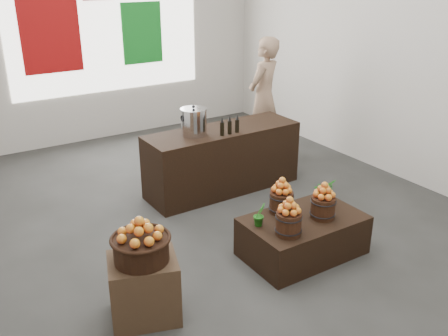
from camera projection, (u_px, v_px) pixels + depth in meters
ground at (201, 220)px, 5.85m from camera, size 7.00×7.00×0.00m
back_wall at (87, 17)px, 7.82m from camera, size 6.00×0.04×4.00m
back_opening at (106, 16)px, 7.95m from camera, size 3.20×0.02×2.40m
deco_red_left at (49, 26)px, 7.53m from camera, size 0.90×0.04×1.40m
deco_green_right at (142, 33)px, 8.35m from camera, size 0.70×0.04×1.00m
crate at (144, 289)px, 4.15m from camera, size 0.67×0.61×0.56m
wicker_basket at (141, 249)px, 4.01m from camera, size 0.45×0.45×0.20m
apples_in_basket at (140, 228)px, 3.93m from camera, size 0.35×0.35×0.19m
display_table at (303, 236)px, 5.09m from camera, size 1.21×0.74×0.42m
apple_bucket_front_left at (289, 224)px, 4.67m from camera, size 0.24×0.24×0.22m
apples_in_bucket_front_left at (290, 205)px, 4.60m from camera, size 0.18×0.18×0.16m
apple_bucket_front_right at (323, 208)px, 4.98m from camera, size 0.24×0.24×0.22m
apples_in_bucket_front_right at (324, 190)px, 4.91m from camera, size 0.18×0.18×0.16m
apple_bucket_rear at (281, 202)px, 5.09m from camera, size 0.24×0.24×0.22m
apples_in_bucket_rear at (282, 185)px, 5.01m from camera, size 0.18×0.18×0.16m
herb_garnish_right at (324, 191)px, 5.31m from camera, size 0.27×0.25×0.25m
herb_garnish_left at (260, 214)px, 4.83m from camera, size 0.15×0.13×0.24m
counter at (223, 160)px, 6.49m from camera, size 2.05×0.68×0.83m
stock_pot_left at (194, 123)px, 6.06m from camera, size 0.31×0.31×0.31m
oil_cruets at (232, 124)px, 6.13m from camera, size 0.22×0.06×0.23m
shopper at (264, 97)px, 7.57m from camera, size 0.78×0.67×1.80m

